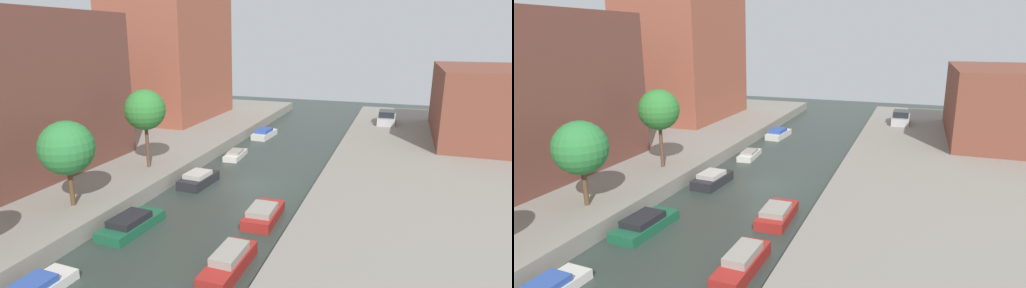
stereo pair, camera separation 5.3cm
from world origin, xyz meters
TOP-DOWN VIEW (x-y plane):
  - ground_plane at (0.00, 0.00)m, footprint 84.00×84.00m
  - quay_left at (-15.00, 0.00)m, footprint 20.00×64.00m
  - quay_right at (15.00, 0.00)m, footprint 20.00×64.00m
  - low_block_right at (18.00, 17.13)m, footprint 10.00×15.54m
  - street_tree_1 at (-7.35, -8.80)m, footprint 3.03×3.03m
  - street_tree_2 at (-7.35, -1.17)m, footprint 2.93×2.93m
  - parked_car at (8.54, 21.04)m, footprint 1.85×4.17m
  - moored_boat_left_2 at (-3.55, -8.72)m, footprint 1.91×4.09m
  - moored_boat_left_3 at (-3.37, -1.00)m, footprint 1.87×3.46m
  - moored_boat_left_4 at (-3.46, 6.29)m, footprint 1.47×3.34m
  - moored_boat_left_5 at (-3.44, 14.29)m, footprint 1.78×3.84m
  - moored_boat_right_1 at (3.18, -10.78)m, footprint 1.40×4.02m
  - moored_boat_right_2 at (2.92, -5.05)m, footprint 1.74×3.70m

SIDE VIEW (x-z plane):
  - ground_plane at x=0.00m, z-range 0.00..0.00m
  - moored_boat_left_4 at x=-3.46m, z-range -0.04..0.60m
  - moored_boat_left_2 at x=-3.55m, z-range -0.07..0.83m
  - moored_boat_right_2 at x=2.92m, z-range -0.07..0.85m
  - moored_boat_left_5 at x=-3.44m, z-range -0.07..0.87m
  - moored_boat_left_3 at x=-3.37m, z-range -0.07..0.91m
  - moored_boat_right_1 at x=3.18m, z-range -0.08..0.98m
  - quay_left at x=-15.00m, z-range 0.00..1.00m
  - quay_right at x=15.00m, z-range 0.00..1.00m
  - parked_car at x=8.54m, z-range 0.88..2.35m
  - low_block_right at x=18.00m, z-range 1.00..7.65m
  - street_tree_1 at x=-7.35m, z-range 1.93..6.86m
  - street_tree_2 at x=-7.35m, z-range 2.39..8.14m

